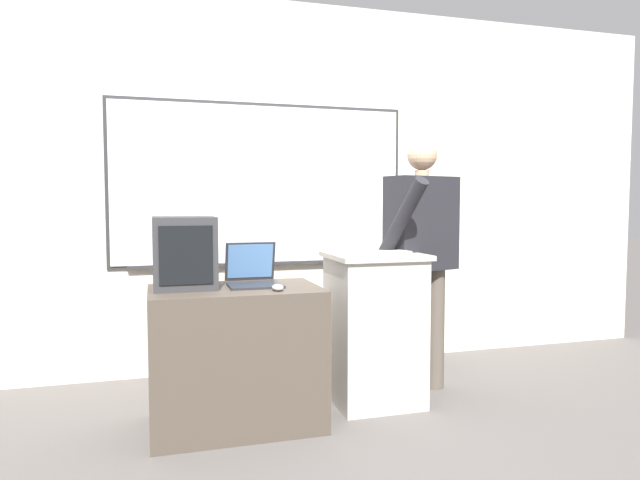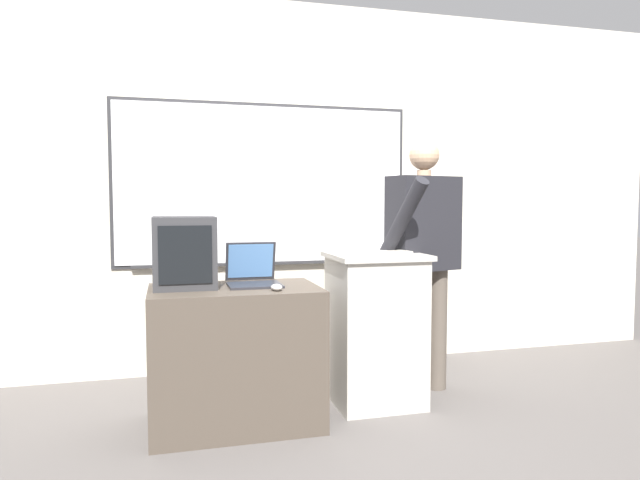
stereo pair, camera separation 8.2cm
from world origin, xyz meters
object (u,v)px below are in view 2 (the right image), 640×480
lectern_podium (375,328)px  wireless_keyboard (379,253)px  laptop (253,273)px  side_desk (235,356)px  computer_mouse_by_laptop (277,287)px  crt_monitor (184,252)px  person_presenter (424,247)px

lectern_podium → wireless_keyboard: (-0.01, -0.07, 0.47)m
laptop → side_desk: bearing=-139.9°
side_desk → lectern_podium: bearing=7.8°
side_desk → computer_mouse_by_laptop: bearing=-39.5°
computer_mouse_by_laptop → crt_monitor: (-0.47, 0.25, 0.18)m
computer_mouse_by_laptop → lectern_podium: bearing=23.2°
side_desk → person_presenter: (1.25, 0.23, 0.57)m
laptop → wireless_keyboard: size_ratio=0.84×
person_presenter → wireless_keyboard: 0.42m
person_presenter → crt_monitor: 1.52m
side_desk → wireless_keyboard: (0.87, 0.05, 0.55)m
lectern_podium → side_desk: bearing=-172.2°
computer_mouse_by_laptop → person_presenter: bearing=21.0°
lectern_podium → person_presenter: size_ratio=0.57×
lectern_podium → side_desk: (-0.87, -0.12, -0.08)m
laptop → crt_monitor: bearing=-178.7°
crt_monitor → wireless_keyboard: bearing=-1.6°
side_desk → laptop: laptop is taller
computer_mouse_by_laptop → crt_monitor: size_ratio=0.25×
wireless_keyboard → crt_monitor: crt_monitor is taller
wireless_keyboard → computer_mouse_by_laptop: 0.72m
side_desk → crt_monitor: size_ratio=2.36×
side_desk → person_presenter: 1.39m
laptop → person_presenter: bearing=6.9°
lectern_podium → laptop: bearing=-178.1°
person_presenter → side_desk: bearing=175.6°
laptop → crt_monitor: size_ratio=0.82×
person_presenter → laptop: 1.15m
side_desk → crt_monitor: (-0.27, 0.09, 0.58)m
laptop → computer_mouse_by_laptop: size_ratio=3.21×
lectern_podium → wireless_keyboard: size_ratio=2.43×
laptop → wireless_keyboard: (0.76, -0.04, 0.10)m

